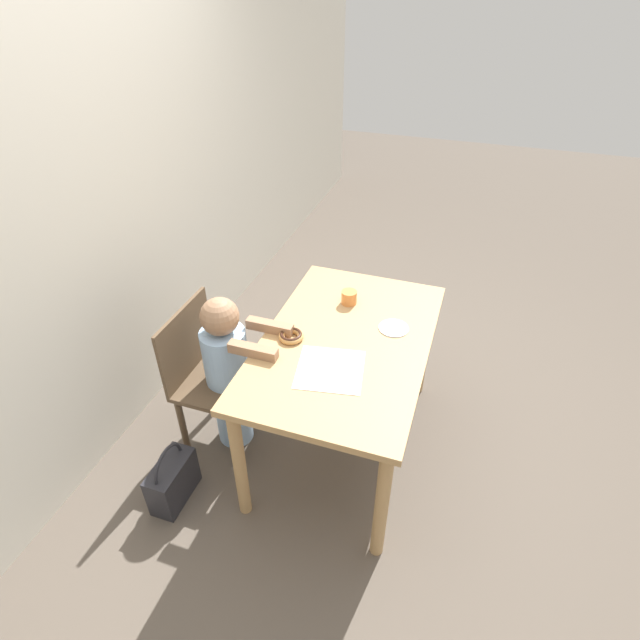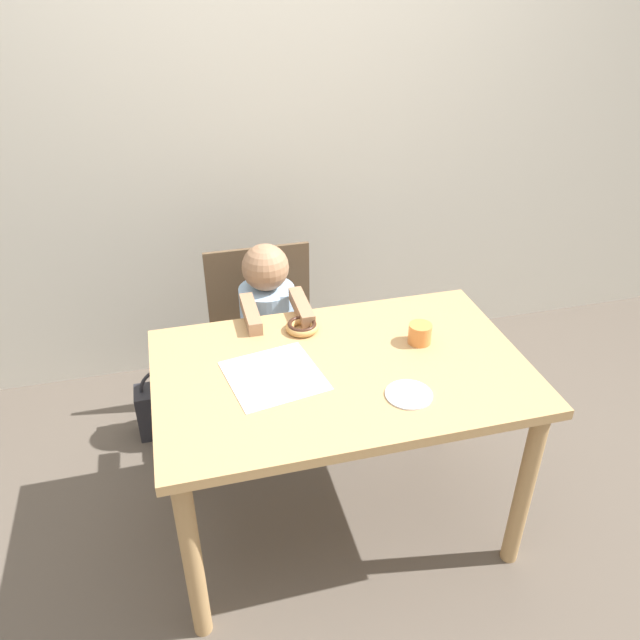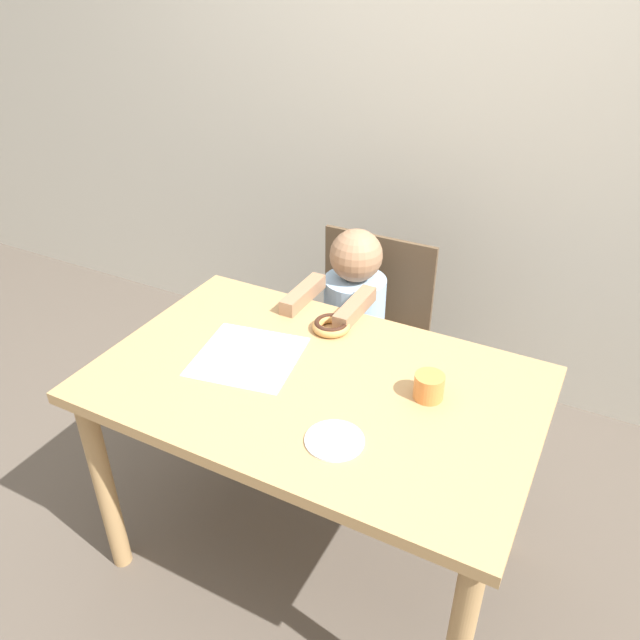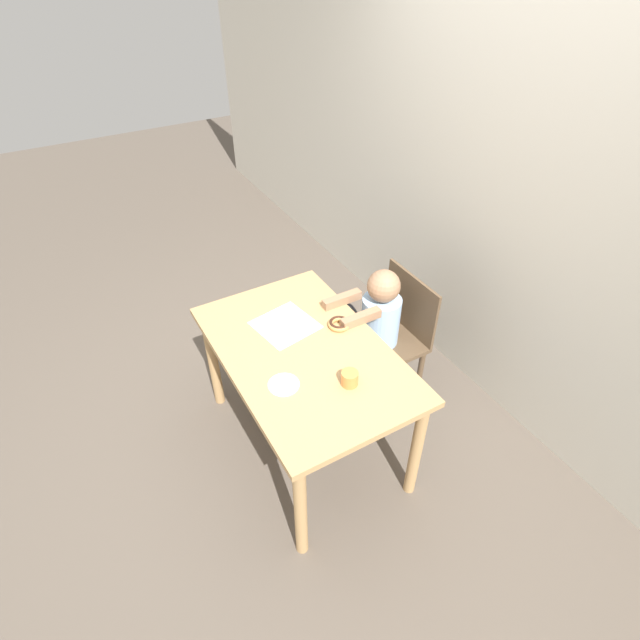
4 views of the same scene
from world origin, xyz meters
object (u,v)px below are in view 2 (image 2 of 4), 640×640
Objects in this scene: child_figure at (269,342)px; cup at (420,334)px; chair at (265,336)px; handbag at (168,407)px; donut at (302,326)px.

child_figure reaches higher than cup.
chair is 10.09× the size of cup.
chair is 0.88× the size of child_figure.
donut is at bearing -39.82° from handbag.
chair is 6.86× the size of donut.
donut is (0.07, -0.33, 0.27)m from child_figure.
chair is 0.83m from cup.
cup reaches higher than donut.
child_figure reaches higher than chair.
donut is at bearing -77.86° from child_figure.
handbag is 1.27m from cup.
handbag is at bearing 140.18° from donut.
chair is at bearing 126.32° from cup.
donut reaches higher than handbag.
handbag is (-0.53, 0.44, -0.62)m from donut.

